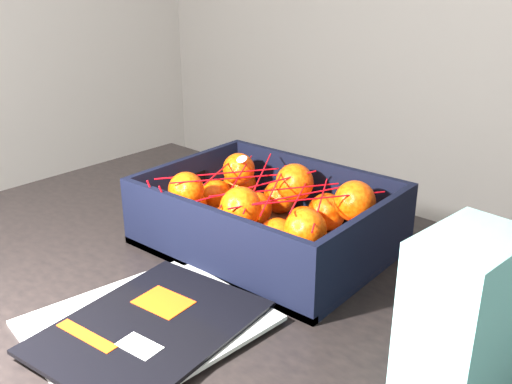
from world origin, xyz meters
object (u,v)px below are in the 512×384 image
Objects in this scene: magazine_stack at (148,325)px; produce_crate at (267,226)px; table at (225,321)px; retail_carton at (462,320)px.

magazine_stack is 0.30m from produce_crate.
produce_crate is at bearing 88.78° from table.
retail_carton is at bearing 21.30° from magazine_stack.
magazine_stack is at bearing -151.25° from retail_carton.
table is at bearing -179.39° from retail_carton.
table is 6.16× the size of retail_carton.
retail_carton is at bearing -6.84° from table.
magazine_stack is 1.58× the size of retail_carton.
table is 0.17m from produce_crate.
magazine_stack is at bearing -79.45° from table.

